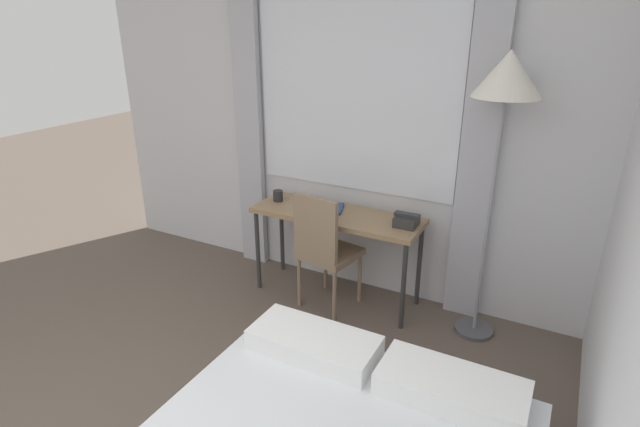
{
  "coord_description": "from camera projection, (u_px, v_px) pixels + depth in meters",
  "views": [
    {
      "loc": [
        1.6,
        -0.52,
        2.16
      ],
      "look_at": [
        0.11,
        2.29,
        0.88
      ],
      "focal_mm": 28.0,
      "sensor_mm": 36.0,
      "label": 1
    }
  ],
  "objects": [
    {
      "name": "book",
      "position": [
        325.0,
        208.0,
        3.91
      ],
      "size": [
        0.32,
        0.29,
        0.02
      ],
      "rotation": [
        0.0,
        0.0,
        0.3
      ],
      "color": "navy",
      "rests_on": "desk"
    },
    {
      "name": "wall_back_with_window",
      "position": [
        350.0,
        125.0,
        3.87
      ],
      "size": [
        4.74,
        0.13,
        2.7
      ],
      "color": "silver",
      "rests_on": "ground_plane"
    },
    {
      "name": "desk",
      "position": [
        337.0,
        221.0,
        3.87
      ],
      "size": [
        1.33,
        0.45,
        0.73
      ],
      "color": "#937551",
      "rests_on": "ground_plane"
    },
    {
      "name": "desk_chair",
      "position": [
        324.0,
        246.0,
        3.75
      ],
      "size": [
        0.46,
        0.46,
        0.95
      ],
      "rotation": [
        0.0,
        0.0,
        -0.17
      ],
      "color": "#8C7259",
      "rests_on": "ground_plane"
    },
    {
      "name": "telephone",
      "position": [
        407.0,
        220.0,
        3.6
      ],
      "size": [
        0.18,
        0.17,
        0.1
      ],
      "color": "#2D2D2D",
      "rests_on": "desk"
    },
    {
      "name": "standing_lamp",
      "position": [
        506.0,
        90.0,
        3.0
      ],
      "size": [
        0.41,
        0.41,
        1.97
      ],
      "color": "#4C4C51",
      "rests_on": "ground_plane"
    },
    {
      "name": "mug",
      "position": [
        278.0,
        196.0,
        4.08
      ],
      "size": [
        0.08,
        0.08,
        0.09
      ],
      "color": "#262628",
      "rests_on": "desk"
    }
  ]
}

